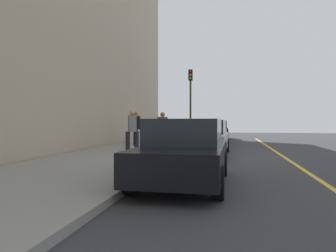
{
  "coord_description": "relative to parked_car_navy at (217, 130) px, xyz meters",
  "views": [
    {
      "loc": [
        13.55,
        1.0,
        1.46
      ],
      "look_at": [
        -0.39,
        -1.68,
        1.24
      ],
      "focal_mm": 34.0,
      "sensor_mm": 36.0,
      "label": 1
    }
  ],
  "objects": [
    {
      "name": "snow_bank_curb",
      "position": [
        13.02,
        -0.69,
        -0.65
      ],
      "size": [
        4.76,
        0.56,
        0.22
      ],
      "primitive_type": "cube",
      "color": "white",
      "rests_on": "ground"
    },
    {
      "name": "pedestrian_black_coat",
      "position": [
        9.08,
        -4.1,
        0.37
      ],
      "size": [
        0.6,
        0.54,
        1.83
      ],
      "color": "black",
      "rests_on": "sidewalk"
    },
    {
      "name": "traffic_light_pole",
      "position": [
        5.45,
        -1.47,
        2.52
      ],
      "size": [
        0.35,
        0.26,
        4.66
      ],
      "color": "#2D2D19",
      "rests_on": "sidewalk"
    },
    {
      "name": "parked_car_red",
      "position": [
        6.13,
        -0.1,
        0.0
      ],
      "size": [
        4.57,
        1.98,
        1.51
      ],
      "color": "black",
      "rests_on": "ground"
    },
    {
      "name": "pedestrian_grey_coat",
      "position": [
        12.57,
        -3.2,
        0.36
      ],
      "size": [
        0.57,
        0.55,
        1.8
      ],
      "color": "black",
      "rests_on": "sidewalk"
    },
    {
      "name": "sidewalk",
      "position": [
        12.5,
        -3.29,
        -0.68
      ],
      "size": [
        28.0,
        4.6,
        0.15
      ],
      "primitive_type": "cube",
      "color": "gray",
      "rests_on": "ground"
    },
    {
      "name": "ground_plane",
      "position": [
        12.5,
        0.01,
        -0.76
      ],
      "size": [
        56.0,
        56.0,
        0.0
      ],
      "primitive_type": "plane",
      "color": "#333335"
    },
    {
      "name": "rolling_suitcase",
      "position": [
        10.56,
        -2.15,
        -0.31
      ],
      "size": [
        0.34,
        0.22,
        0.94
      ],
      "color": "#471E19",
      "rests_on": "sidewalk"
    },
    {
      "name": "parked_car_navy",
      "position": [
        0.0,
        0.0,
        0.0
      ],
      "size": [
        4.16,
        1.97,
        1.51
      ],
      "color": "black",
      "rests_on": "ground"
    },
    {
      "name": "pedestrian_brown_coat",
      "position": [
        10.93,
        -2.18,
        0.33
      ],
      "size": [
        0.54,
        0.55,
        1.75
      ],
      "color": "black",
      "rests_on": "sidewalk"
    },
    {
      "name": "lane_stripe_centre",
      "position": [
        12.5,
        3.21,
        -0.75
      ],
      "size": [
        28.0,
        0.14,
        0.01
      ],
      "primitive_type": "cube",
      "color": "gold",
      "rests_on": "ground"
    },
    {
      "name": "parked_car_black",
      "position": [
        18.72,
        -0.01,
        0.0
      ],
      "size": [
        4.25,
        1.94,
        1.51
      ],
      "color": "black",
      "rests_on": "ground"
    },
    {
      "name": "parked_car_silver",
      "position": [
        12.14,
        0.01,
        0.0
      ],
      "size": [
        4.8,
        2.01,
        1.51
      ],
      "color": "black",
      "rests_on": "ground"
    }
  ]
}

